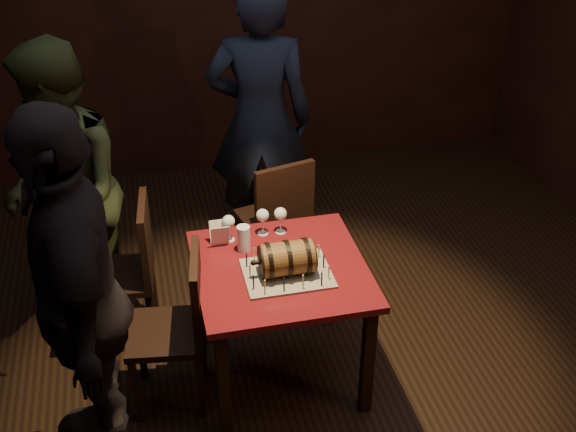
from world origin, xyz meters
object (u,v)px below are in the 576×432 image
(wine_glass_mid, at_px, (263,216))
(person_back, at_px, (260,121))
(chair_back, at_px, (278,216))
(pub_table, at_px, (281,283))
(pint_of_ale, at_px, (244,239))
(wine_glass_right, at_px, (280,215))
(wine_glass_left, at_px, (229,223))
(chair_left_front, at_px, (180,322))
(barrel_cake, at_px, (287,258))
(chair_left_rear, at_px, (132,265))
(person_left_rear, at_px, (64,194))
(person_left_front, at_px, (79,299))

(wine_glass_mid, xyz_separation_m, person_back, (0.19, 1.01, 0.11))
(chair_back, bearing_deg, pub_table, -101.29)
(pub_table, relative_size, pint_of_ale, 6.00)
(wine_glass_right, bearing_deg, wine_glass_mid, 176.07)
(wine_glass_left, distance_m, wine_glass_mid, 0.20)
(chair_left_front, bearing_deg, pub_table, 5.44)
(pub_table, xyz_separation_m, pint_of_ale, (-0.16, 0.20, 0.18))
(barrel_cake, distance_m, wine_glass_right, 0.40)
(wine_glass_right, bearing_deg, chair_left_rear, 167.22)
(chair_left_rear, bearing_deg, pub_table, -33.56)
(wine_glass_mid, distance_m, person_left_rear, 1.16)
(wine_glass_left, relative_size, person_left_rear, 0.09)
(person_left_front, bearing_deg, person_left_rear, -179.00)
(pint_of_ale, height_order, chair_left_front, chair_left_front)
(barrel_cake, bearing_deg, person_left_front, -166.48)
(wine_glass_mid, distance_m, chair_left_front, 0.73)
(person_left_rear, bearing_deg, wine_glass_left, 53.14)
(barrel_cake, xyz_separation_m, chair_left_rear, (-0.80, 0.59, -0.33))
(pub_table, bearing_deg, chair_back, 78.71)
(wine_glass_mid, xyz_separation_m, chair_back, (0.20, 0.53, -0.34))
(wine_glass_right, height_order, pint_of_ale, wine_glass_right)
(chair_left_rear, relative_size, person_left_front, 0.49)
(person_left_front, bearing_deg, wine_glass_right, 116.26)
(pub_table, relative_size, wine_glass_left, 5.59)
(wine_glass_right, distance_m, person_back, 1.03)
(wine_glass_left, height_order, chair_left_front, chair_left_front)
(chair_left_rear, bearing_deg, chair_left_front, -68.30)
(wine_glass_mid, height_order, pint_of_ale, wine_glass_mid)
(pint_of_ale, distance_m, person_left_rear, 1.11)
(person_back, bearing_deg, pint_of_ale, 85.92)
(chair_left_rear, relative_size, person_back, 0.48)
(person_left_front, bearing_deg, chair_left_front, 115.93)
(barrel_cake, bearing_deg, person_back, 84.44)
(barrel_cake, xyz_separation_m, chair_left_front, (-0.57, 0.02, -0.33))
(wine_glass_left, distance_m, person_left_front, 1.00)
(wine_glass_right, relative_size, pint_of_ale, 1.07)
(pint_of_ale, bearing_deg, wine_glass_left, 119.50)
(chair_back, height_order, chair_left_front, same)
(pub_table, distance_m, chair_left_rear, 0.94)
(wine_glass_mid, distance_m, pint_of_ale, 0.19)
(barrel_cake, xyz_separation_m, wine_glass_mid, (-0.05, 0.40, 0.02))
(pint_of_ale, relative_size, chair_left_rear, 0.16)
(chair_left_front, xyz_separation_m, person_back, (0.71, 1.40, 0.45))
(wine_glass_mid, relative_size, person_left_rear, 0.09)
(chair_left_rear, bearing_deg, person_left_front, -104.85)
(chair_back, xyz_separation_m, chair_left_front, (-0.72, -0.91, 0.00))
(barrel_cake, distance_m, wine_glass_left, 0.45)
(pub_table, bearing_deg, wine_glass_mid, 95.07)
(pub_table, bearing_deg, wine_glass_left, 125.90)
(pub_table, bearing_deg, wine_glass_right, 77.54)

